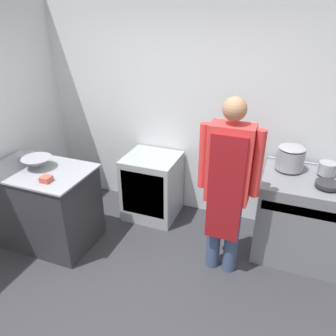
# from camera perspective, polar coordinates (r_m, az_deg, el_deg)

# --- Properties ---
(ground_plane) EXTENTS (14.00, 14.00, 0.00)m
(ground_plane) POSITION_cam_1_polar(r_m,az_deg,el_deg) (3.26, -8.60, -24.25)
(ground_plane) COLOR #2D2D33
(wall_back) EXTENTS (8.00, 0.05, 2.70)m
(wall_back) POSITION_cam_1_polar(r_m,az_deg,el_deg) (4.05, 3.73, 9.83)
(wall_back) COLOR silver
(wall_back) RESTS_ON ground_plane
(wall_left) EXTENTS (0.05, 8.00, 2.70)m
(wall_left) POSITION_cam_1_polar(r_m,az_deg,el_deg) (4.28, -26.52, 7.99)
(wall_left) COLOR silver
(wall_left) RESTS_ON ground_plane
(prep_counter) EXTENTS (1.13, 0.73, 0.92)m
(prep_counter) POSITION_cam_1_polar(r_m,az_deg,el_deg) (4.00, -20.61, -6.15)
(prep_counter) COLOR #2D2D33
(prep_counter) RESTS_ON ground_plane
(stove) EXTENTS (0.86, 0.77, 0.94)m
(stove) POSITION_cam_1_polar(r_m,az_deg,el_deg) (3.85, 21.92, -7.77)
(stove) COLOR slate
(stove) RESTS_ON ground_plane
(fridge_unit) EXTENTS (0.66, 0.61, 0.83)m
(fridge_unit) POSITION_cam_1_polar(r_m,az_deg,el_deg) (4.23, -2.77, -3.18)
(fridge_unit) COLOR #93999E
(fridge_unit) RESTS_ON ground_plane
(person_cook) EXTENTS (0.58, 0.24, 1.83)m
(person_cook) POSITION_cam_1_polar(r_m,az_deg,el_deg) (3.10, 10.38, -2.34)
(person_cook) COLOR #38476B
(person_cook) RESTS_ON ground_plane
(mixing_bowl) EXTENTS (0.32, 0.32, 0.12)m
(mixing_bowl) POSITION_cam_1_polar(r_m,az_deg,el_deg) (3.80, -21.84, 0.84)
(mixing_bowl) COLOR gray
(mixing_bowl) RESTS_ON prep_counter
(small_bowl) EXTENTS (0.21, 0.21, 0.09)m
(small_bowl) POSITION_cam_1_polar(r_m,az_deg,el_deg) (4.05, -23.46, 1.79)
(small_bowl) COLOR gray
(small_bowl) RESTS_ON prep_counter
(plastic_tub) EXTENTS (0.10, 0.10, 0.06)m
(plastic_tub) POSITION_cam_1_polar(r_m,az_deg,el_deg) (3.49, -20.45, -1.82)
(plastic_tub) COLOR #B24C3F
(plastic_tub) RESTS_ON prep_counter
(stock_pot) EXTENTS (0.29, 0.29, 0.26)m
(stock_pot) POSITION_cam_1_polar(r_m,az_deg,el_deg) (3.68, 20.56, 1.78)
(stock_pot) COLOR gray
(stock_pot) RESTS_ON stove
(saute_pan) EXTENTS (0.23, 0.23, 0.04)m
(saute_pan) POSITION_cam_1_polar(r_m,az_deg,el_deg) (3.51, 26.03, -2.58)
(saute_pan) COLOR #262628
(saute_pan) RESTS_ON stove
(sauce_pot) EXTENTS (0.17, 0.17, 0.13)m
(sauce_pot) POSITION_cam_1_polar(r_m,az_deg,el_deg) (3.73, 25.97, -0.07)
(sauce_pot) COLOR gray
(sauce_pot) RESTS_ON stove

